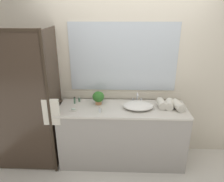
{
  "coord_description": "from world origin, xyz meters",
  "views": [
    {
      "loc": [
        -0.05,
        -2.71,
        2.22
      ],
      "look_at": [
        -0.15,
        0.0,
        1.15
      ],
      "focal_mm": 34.29,
      "sensor_mm": 36.0,
      "label": 1
    }
  ],
  "objects_px": {
    "amenity_bottle_lotion": "(79,99)",
    "faucet": "(137,99)",
    "soap_dish": "(73,110)",
    "rolled_towel_middle": "(169,104)",
    "amenity_bottle_conditioner": "(75,100)",
    "rolled_towel_far_edge": "(161,104)",
    "amenity_bottle_shampoo": "(100,110)",
    "sink_basin": "(138,106)",
    "rolled_towel_near_edge": "(178,105)",
    "potted_plant": "(98,97)"
  },
  "relations": [
    {
      "from": "sink_basin",
      "to": "faucet",
      "type": "bearing_deg",
      "value": 90.0
    },
    {
      "from": "sink_basin",
      "to": "rolled_towel_far_edge",
      "type": "xyz_separation_m",
      "value": [
        0.33,
        0.04,
        0.02
      ]
    },
    {
      "from": "amenity_bottle_lotion",
      "to": "rolled_towel_middle",
      "type": "relative_size",
      "value": 0.36
    },
    {
      "from": "potted_plant",
      "to": "soap_dish",
      "type": "height_order",
      "value": "potted_plant"
    },
    {
      "from": "amenity_bottle_lotion",
      "to": "rolled_towel_far_edge",
      "type": "xyz_separation_m",
      "value": [
        1.18,
        -0.15,
        0.02
      ]
    },
    {
      "from": "potted_plant",
      "to": "rolled_towel_middle",
      "type": "xyz_separation_m",
      "value": [
        1.0,
        -0.09,
        -0.05
      ]
    },
    {
      "from": "amenity_bottle_conditioner",
      "to": "amenity_bottle_shampoo",
      "type": "relative_size",
      "value": 1.17
    },
    {
      "from": "rolled_towel_near_edge",
      "to": "rolled_towel_middle",
      "type": "distance_m",
      "value": 0.12
    },
    {
      "from": "faucet",
      "to": "soap_dish",
      "type": "xyz_separation_m",
      "value": [
        -0.89,
        -0.3,
        -0.03
      ]
    },
    {
      "from": "amenity_bottle_lotion",
      "to": "amenity_bottle_shampoo",
      "type": "xyz_separation_m",
      "value": [
        0.33,
        -0.34,
        0.0
      ]
    },
    {
      "from": "soap_dish",
      "to": "rolled_towel_far_edge",
      "type": "relative_size",
      "value": 0.49
    },
    {
      "from": "amenity_bottle_lotion",
      "to": "rolled_towel_near_edge",
      "type": "bearing_deg",
      "value": -8.26
    },
    {
      "from": "faucet",
      "to": "amenity_bottle_conditioner",
      "type": "distance_m",
      "value": 0.92
    },
    {
      "from": "rolled_towel_near_edge",
      "to": "rolled_towel_middle",
      "type": "bearing_deg",
      "value": 160.63
    },
    {
      "from": "sink_basin",
      "to": "amenity_bottle_shampoo",
      "type": "bearing_deg",
      "value": -164.06
    },
    {
      "from": "soap_dish",
      "to": "amenity_bottle_shampoo",
      "type": "relative_size",
      "value": 1.18
    },
    {
      "from": "amenity_bottle_lotion",
      "to": "rolled_towel_near_edge",
      "type": "distance_m",
      "value": 1.42
    },
    {
      "from": "faucet",
      "to": "potted_plant",
      "type": "relative_size",
      "value": 0.88
    },
    {
      "from": "amenity_bottle_shampoo",
      "to": "rolled_towel_far_edge",
      "type": "height_order",
      "value": "rolled_towel_far_edge"
    },
    {
      "from": "amenity_bottle_lotion",
      "to": "rolled_towel_middle",
      "type": "bearing_deg",
      "value": -7.27
    },
    {
      "from": "potted_plant",
      "to": "rolled_towel_middle",
      "type": "bearing_deg",
      "value": -5.02
    },
    {
      "from": "faucet",
      "to": "amenity_bottle_shampoo",
      "type": "relative_size",
      "value": 2.01
    },
    {
      "from": "amenity_bottle_conditioner",
      "to": "rolled_towel_far_edge",
      "type": "bearing_deg",
      "value": -3.99
    },
    {
      "from": "potted_plant",
      "to": "sink_basin",
      "type": "bearing_deg",
      "value": -11.44
    },
    {
      "from": "faucet",
      "to": "amenity_bottle_lotion",
      "type": "xyz_separation_m",
      "value": [
        -0.86,
        -0.01,
        -0.01
      ]
    },
    {
      "from": "amenity_bottle_lotion",
      "to": "amenity_bottle_shampoo",
      "type": "height_order",
      "value": "amenity_bottle_shampoo"
    },
    {
      "from": "amenity_bottle_conditioner",
      "to": "rolled_towel_middle",
      "type": "relative_size",
      "value": 0.47
    },
    {
      "from": "sink_basin",
      "to": "soap_dish",
      "type": "bearing_deg",
      "value": -173.34
    },
    {
      "from": "amenity_bottle_lotion",
      "to": "faucet",
      "type": "bearing_deg",
      "value": 0.56
    },
    {
      "from": "amenity_bottle_lotion",
      "to": "amenity_bottle_conditioner",
      "type": "distance_m",
      "value": 0.09
    },
    {
      "from": "sink_basin",
      "to": "rolled_towel_far_edge",
      "type": "relative_size",
      "value": 2.07
    },
    {
      "from": "amenity_bottle_lotion",
      "to": "rolled_towel_far_edge",
      "type": "distance_m",
      "value": 1.19
    },
    {
      "from": "potted_plant",
      "to": "rolled_towel_middle",
      "type": "distance_m",
      "value": 1.0
    },
    {
      "from": "soap_dish",
      "to": "rolled_towel_middle",
      "type": "xyz_separation_m",
      "value": [
        1.32,
        0.13,
        0.04
      ]
    },
    {
      "from": "potted_plant",
      "to": "amenity_bottle_conditioner",
      "type": "height_order",
      "value": "potted_plant"
    },
    {
      "from": "amenity_bottle_shampoo",
      "to": "rolled_towel_far_edge",
      "type": "xyz_separation_m",
      "value": [
        0.85,
        0.19,
        0.02
      ]
    },
    {
      "from": "sink_basin",
      "to": "amenity_bottle_lotion",
      "type": "xyz_separation_m",
      "value": [
        -0.86,
        0.19,
        -0.0
      ]
    },
    {
      "from": "faucet",
      "to": "rolled_towel_near_edge",
      "type": "bearing_deg",
      "value": -21.25
    },
    {
      "from": "potted_plant",
      "to": "rolled_towel_far_edge",
      "type": "xyz_separation_m",
      "value": [
        0.89,
        -0.07,
        -0.05
      ]
    },
    {
      "from": "potted_plant",
      "to": "amenity_bottle_shampoo",
      "type": "distance_m",
      "value": 0.28
    },
    {
      "from": "sink_basin",
      "to": "amenity_bottle_shampoo",
      "type": "xyz_separation_m",
      "value": [
        -0.52,
        -0.15,
        0.0
      ]
    },
    {
      "from": "faucet",
      "to": "amenity_bottle_shampoo",
      "type": "xyz_separation_m",
      "value": [
        -0.52,
        -0.35,
        -0.01
      ]
    },
    {
      "from": "faucet",
      "to": "soap_dish",
      "type": "bearing_deg",
      "value": -161.14
    },
    {
      "from": "amenity_bottle_shampoo",
      "to": "rolled_towel_far_edge",
      "type": "bearing_deg",
      "value": 12.67
    },
    {
      "from": "soap_dish",
      "to": "rolled_towel_far_edge",
      "type": "xyz_separation_m",
      "value": [
        1.21,
        0.15,
        0.04
      ]
    },
    {
      "from": "sink_basin",
      "to": "amenity_bottle_lotion",
      "type": "bearing_deg",
      "value": 167.43
    },
    {
      "from": "potted_plant",
      "to": "rolled_towel_far_edge",
      "type": "height_order",
      "value": "potted_plant"
    },
    {
      "from": "amenity_bottle_conditioner",
      "to": "amenity_bottle_shampoo",
      "type": "distance_m",
      "value": 0.48
    },
    {
      "from": "rolled_towel_middle",
      "to": "amenity_bottle_conditioner",
      "type": "bearing_deg",
      "value": 175.7
    },
    {
      "from": "faucet",
      "to": "rolled_towel_middle",
      "type": "bearing_deg",
      "value": -21.72
    }
  ]
}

